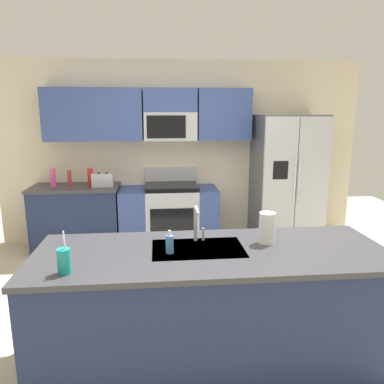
% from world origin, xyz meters
% --- Properties ---
extents(ground_plane, '(9.00, 9.00, 0.00)m').
position_xyz_m(ground_plane, '(0.00, 0.00, 0.00)').
color(ground_plane, beige).
rests_on(ground_plane, ground).
extents(kitchen_wall_unit, '(5.20, 0.43, 2.60)m').
position_xyz_m(kitchen_wall_unit, '(-0.14, 2.08, 1.47)').
color(kitchen_wall_unit, beige).
rests_on(kitchen_wall_unit, ground).
extents(back_counter, '(1.18, 0.63, 0.90)m').
position_xyz_m(back_counter, '(-1.48, 1.80, 0.45)').
color(back_counter, '#1E2A4D').
rests_on(back_counter, ground).
extents(range_oven, '(1.36, 0.61, 1.10)m').
position_xyz_m(range_oven, '(-0.20, 1.80, 0.44)').
color(range_oven, '#B7BABF').
rests_on(range_oven, ground).
extents(refrigerator, '(0.90, 0.76, 1.85)m').
position_xyz_m(refrigerator, '(1.46, 1.73, 0.93)').
color(refrigerator, '#4C4F54').
rests_on(refrigerator, ground).
extents(island_counter, '(2.60, 0.95, 0.90)m').
position_xyz_m(island_counter, '(0.03, -0.71, 0.45)').
color(island_counter, '#1E2A4D').
rests_on(island_counter, ground).
extents(toaster, '(0.28, 0.16, 0.18)m').
position_xyz_m(toaster, '(-1.09, 1.75, 0.99)').
color(toaster, '#B7BABF').
rests_on(toaster, back_counter).
extents(pepper_mill, '(0.05, 0.05, 0.22)m').
position_xyz_m(pepper_mill, '(-1.54, 1.80, 1.01)').
color(pepper_mill, '#B2332D').
rests_on(pepper_mill, back_counter).
extents(bottle_red, '(0.07, 0.07, 0.24)m').
position_xyz_m(bottle_red, '(-1.26, 1.77, 1.02)').
color(bottle_red, red).
rests_on(bottle_red, back_counter).
extents(bottle_pink, '(0.07, 0.07, 0.25)m').
position_xyz_m(bottle_pink, '(-1.74, 1.76, 1.02)').
color(bottle_pink, '#EA4C93').
rests_on(bottle_pink, back_counter).
extents(sink_faucet, '(0.08, 0.21, 0.28)m').
position_xyz_m(sink_faucet, '(-0.06, -0.52, 1.07)').
color(sink_faucet, '#B7BABF').
rests_on(sink_faucet, island_counter).
extents(drink_cup_teal, '(0.08, 0.08, 0.28)m').
position_xyz_m(drink_cup_teal, '(-0.95, -1.01, 0.98)').
color(drink_cup_teal, teal).
rests_on(drink_cup_teal, island_counter).
extents(soap_dispenser, '(0.06, 0.06, 0.17)m').
position_xyz_m(soap_dispenser, '(-0.28, -0.74, 0.97)').
color(soap_dispenser, '#4C8CD8').
rests_on(soap_dispenser, island_counter).
extents(paper_towel_roll, '(0.12, 0.12, 0.24)m').
position_xyz_m(paper_towel_roll, '(0.47, -0.60, 1.02)').
color(paper_towel_roll, white).
rests_on(paper_towel_roll, island_counter).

